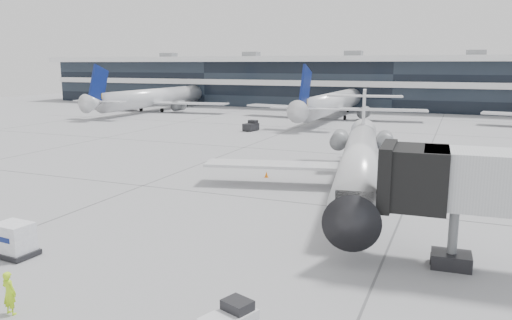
% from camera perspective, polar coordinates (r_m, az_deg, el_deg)
% --- Properties ---
extents(ground, '(220.00, 220.00, 0.00)m').
position_cam_1_polar(ground, '(36.03, 0.34, -4.42)').
color(ground, gray).
rests_on(ground, ground).
extents(terminal, '(170.00, 22.00, 10.00)m').
position_cam_1_polar(terminal, '(115.04, 16.06, 8.25)').
color(terminal, black).
rests_on(terminal, ground).
extents(bg_jet_left, '(32.00, 40.00, 9.60)m').
position_cam_1_polar(bg_jet_left, '(105.19, -11.24, 5.52)').
color(bg_jet_left, silver).
rests_on(bg_jet_left, ground).
extents(bg_jet_center, '(32.00, 40.00, 9.60)m').
position_cam_1_polar(bg_jet_center, '(90.22, 8.82, 4.73)').
color(bg_jet_center, silver).
rests_on(bg_jet_center, ground).
extents(regional_jet, '(24.46, 30.51, 7.06)m').
position_cam_1_polar(regional_jet, '(38.87, 11.79, 0.13)').
color(regional_jet, silver).
rests_on(regional_jet, ground).
extents(ramp_worker, '(0.66, 0.45, 1.75)m').
position_cam_1_polar(ramp_worker, '(22.02, -26.37, -13.45)').
color(ramp_worker, '#BFFF1A').
rests_on(ramp_worker, ground).
extents(cargo_uld, '(2.15, 1.66, 1.68)m').
position_cam_1_polar(cargo_uld, '(28.13, -25.89, -8.22)').
color(cargo_uld, black).
rests_on(cargo_uld, ground).
extents(traffic_cone, '(0.45, 0.45, 0.51)m').
position_cam_1_polar(traffic_cone, '(42.60, 1.19, -1.68)').
color(traffic_cone, orange).
rests_on(traffic_cone, ground).
extents(far_tug, '(1.86, 2.62, 1.52)m').
position_cam_1_polar(far_tug, '(72.34, -0.55, 3.90)').
color(far_tug, black).
rests_on(far_tug, ground).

